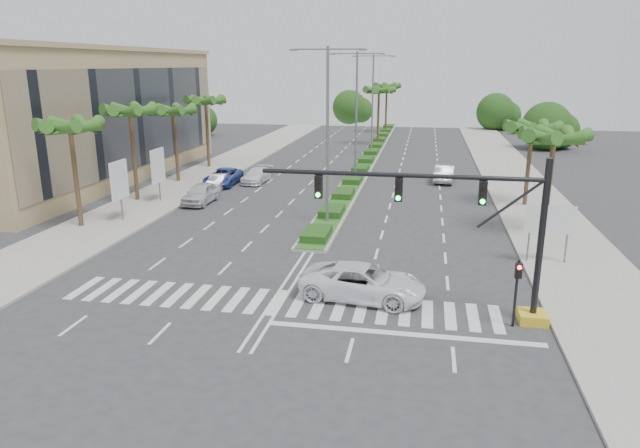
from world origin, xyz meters
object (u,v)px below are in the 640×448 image
Objects in this scene: car_parked_c at (223,177)px; car_parked_d at (257,175)px; car_parked_a at (201,193)px; car_right at (445,173)px; car_crossing at (363,282)px; car_parked_b at (218,182)px.

car_parked_c reaches higher than car_parked_d.
car_parked_a is 7.23m from car_parked_c.
car_parked_a is at bearing 38.84° from car_right.
car_crossing reaches higher than car_parked_c.
car_parked_b is 0.72× the size of car_parked_c.
car_parked_d is (2.66, 3.36, 0.03)m from car_parked_b.
car_crossing is at bearing -57.95° from car_parked_c.
car_parked_b is (-0.62, 5.54, -0.16)m from car_parked_a.
car_parked_c is at bearing 90.27° from car_parked_b.
car_right is at bearing 13.80° from car_parked_c.
car_parked_d is at bearing 48.50° from car_parked_b.
car_crossing is at bearing -58.50° from car_parked_d.
car_right is (4.57, 29.57, -0.01)m from car_crossing.
car_right is at bearing 15.93° from car_parked_b.
car_parked_a is 1.20× the size of car_parked_b.
car_parked_c is at bearing 40.08° from car_crossing.
car_parked_a reaches higher than car_parked_c.
car_parked_b is at bearing 25.31° from car_right.
car_parked_d is at bearing 77.87° from car_parked_a.
car_right reaches higher than car_parked_d.
car_parked_c is (-0.10, 1.65, 0.11)m from car_parked_b.
car_parked_a is 0.87× the size of car_parked_c.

